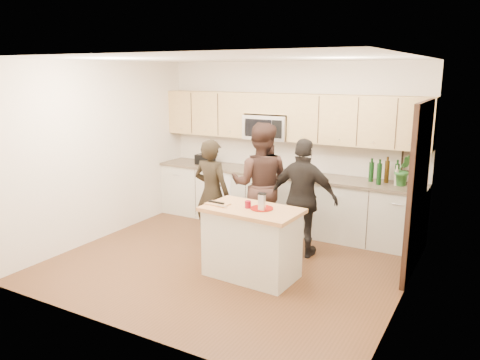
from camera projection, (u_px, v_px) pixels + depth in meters
The scene contains 21 objects.
floor at pixel (229, 262), 6.38m from camera, with size 4.50×4.50×0.00m, color brown.
room_shell at pixel (228, 136), 5.99m from camera, with size 4.52×4.02×2.71m.
back_cabinetry at pixel (281, 200), 7.71m from camera, with size 4.50×0.66×0.94m.
upper_cabinetry at pixel (288, 116), 7.51m from camera, with size 4.50×0.33×0.75m.
microwave at pixel (268, 127), 7.68m from camera, with size 0.76×0.41×0.40m.
doorway at pixel (419, 185), 5.82m from camera, with size 0.06×1.25×2.20m.
framed_picture at pixel (412, 160), 6.85m from camera, with size 0.30×0.03×0.38m.
dish_towel at pixel (226, 177), 7.93m from camera, with size 0.34×0.60×0.48m.
island at pixel (252, 242), 5.86m from camera, with size 1.24×0.77×0.90m.
red_plate at pixel (262, 208), 5.72m from camera, with size 0.28×0.28×0.02m, color maroon.
box_grater at pixel (262, 201), 5.61m from camera, with size 0.09×0.07×0.21m.
drink_glass at pixel (248, 204), 5.76m from camera, with size 0.08×0.08×0.09m, color maroon.
cutting_board at pixel (218, 204), 5.91m from camera, with size 0.29×0.18×0.02m, color tan.
tongs at pixel (216, 202), 5.92m from camera, with size 0.23×0.03×0.02m, color black.
knife at pixel (222, 206), 5.77m from camera, with size 0.17×0.02×0.01m, color silver.
toaster at pixel (205, 159), 8.27m from camera, with size 0.29×0.24×0.18m.
bottle_cluster at pixel (385, 171), 6.82m from camera, with size 0.44×0.25×0.39m.
orchid at pixel (404, 170), 6.68m from camera, with size 0.25×0.20×0.46m, color #2E6D2B.
woman_left at pixel (212, 193), 6.87m from camera, with size 0.58×0.38×1.60m, color black.
woman_center at pixel (260, 185), 6.88m from camera, with size 0.89×0.69×1.83m, color #331F19.
woman_right at pixel (303, 198), 6.45m from camera, with size 0.97×0.41×1.66m, color black.
Camera 1 is at (3.05, -5.12, 2.54)m, focal length 35.00 mm.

